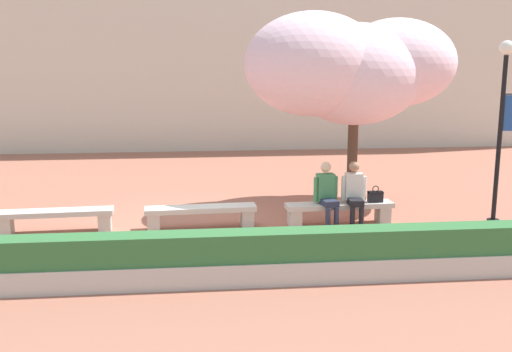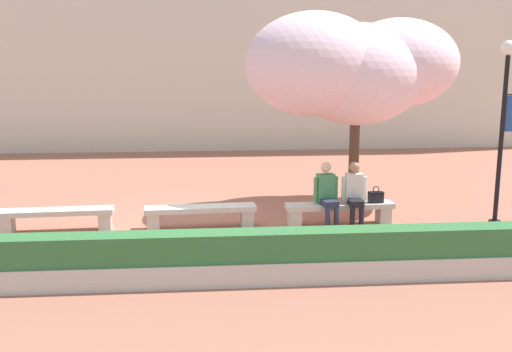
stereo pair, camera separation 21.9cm
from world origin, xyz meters
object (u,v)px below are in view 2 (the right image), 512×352
at_px(person_seated_right, 355,192).
at_px(lamp_post_with_banner, 504,117).
at_px(stone_bench_west_end, 56,216).
at_px(stone_bench_near_west, 201,213).
at_px(stone_bench_center, 340,210).
at_px(handbag, 376,196).
at_px(cherry_tree_main, 354,68).
at_px(person_seated_left, 327,192).

height_order(person_seated_right, lamp_post_with_banner, lamp_post_with_banner).
bearing_deg(stone_bench_west_end, stone_bench_near_west, 0.00).
bearing_deg(stone_bench_west_end, stone_bench_center, 0.00).
bearing_deg(person_seated_right, lamp_post_with_banner, -6.16).
distance_m(person_seated_right, handbag, 0.47).
bearing_deg(lamp_post_with_banner, stone_bench_center, 173.43).
bearing_deg(person_seated_right, stone_bench_center, 169.39).
relative_size(stone_bench_center, cherry_tree_main, 0.46).
xyz_separation_m(person_seated_left, lamp_post_with_banner, (3.39, -0.31, 1.51)).
xyz_separation_m(person_seated_right, lamp_post_with_banner, (2.82, -0.30, 1.51)).
bearing_deg(stone_bench_near_west, person_seated_left, -1.20).
xyz_separation_m(person_seated_left, person_seated_right, (0.56, -0.00, 0.00)).
height_order(stone_bench_west_end, cherry_tree_main, cherry_tree_main).
distance_m(stone_bench_west_end, person_seated_left, 5.33).
bearing_deg(cherry_tree_main, stone_bench_near_west, -156.12).
bearing_deg(lamp_post_with_banner, person_seated_left, 174.85).
height_order(stone_bench_west_end, person_seated_left, person_seated_left).
distance_m(stone_bench_west_end, stone_bench_center, 5.60).
bearing_deg(person_seated_left, stone_bench_west_end, 179.43).
distance_m(stone_bench_center, cherry_tree_main, 3.22).
relative_size(stone_bench_west_end, cherry_tree_main, 0.46).
height_order(stone_bench_west_end, handbag, handbag).
height_order(stone_bench_near_west, person_seated_left, person_seated_left).
bearing_deg(person_seated_left, cherry_tree_main, 61.19).
height_order(person_seated_right, cherry_tree_main, cherry_tree_main).
relative_size(person_seated_left, lamp_post_with_banner, 0.35).
bearing_deg(handbag, person_seated_right, -172.34).
xyz_separation_m(person_seated_right, handbag, (0.45, 0.06, -0.12)).
distance_m(stone_bench_center, handbag, 0.79).
distance_m(stone_bench_west_end, handbag, 6.34).
height_order(stone_bench_near_west, cherry_tree_main, cherry_tree_main).
xyz_separation_m(stone_bench_west_end, person_seated_right, (5.88, -0.05, 0.38)).
bearing_deg(stone_bench_center, person_seated_right, -10.61).
height_order(cherry_tree_main, lamp_post_with_banner, cherry_tree_main).
relative_size(stone_bench_west_end, stone_bench_near_west, 1.00).
distance_m(stone_bench_center, person_seated_left, 0.48).
height_order(stone_bench_near_west, person_seated_right, person_seated_right).
bearing_deg(person_seated_left, person_seated_right, -0.08).
relative_size(person_seated_right, handbag, 3.81).
distance_m(person_seated_left, handbag, 1.03).
distance_m(stone_bench_west_end, lamp_post_with_banner, 8.92).
bearing_deg(stone_bench_near_west, stone_bench_center, 0.00).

